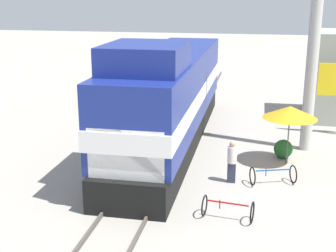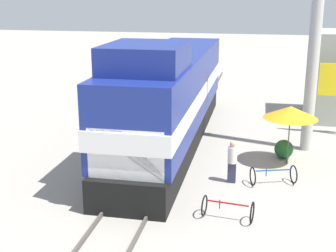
{
  "view_description": "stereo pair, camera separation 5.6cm",
  "coord_description": "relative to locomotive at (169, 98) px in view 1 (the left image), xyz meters",
  "views": [
    {
      "loc": [
        3.87,
        -18.27,
        6.83
      ],
      "look_at": [
        1.2,
        -4.62,
        2.79
      ],
      "focal_mm": 50.0,
      "sensor_mm": 36.0,
      "label": 1
    },
    {
      "loc": [
        3.93,
        -18.26,
        6.83
      ],
      "look_at": [
        1.2,
        -4.62,
        2.79
      ],
      "focal_mm": 50.0,
      "sensor_mm": 36.0,
      "label": 2
    }
  ],
  "objects": [
    {
      "name": "shrub_cluster",
      "position": [
        5.07,
        -0.69,
        -1.81
      ],
      "size": [
        0.79,
        0.79,
        0.79
      ],
      "primitive_type": "sphere",
      "color": "#236028",
      "rests_on": "ground_plane"
    },
    {
      "name": "bicycle_spare",
      "position": [
        3.16,
        -6.7,
        -1.86
      ],
      "size": [
        1.62,
        0.88,
        0.68
      ],
      "rotation": [
        0.0,
        0.0,
        -1.71
      ],
      "color": "black",
      "rests_on": "ground_plane"
    },
    {
      "name": "vendor_umbrella",
      "position": [
        5.18,
        -1.38,
        -0.03
      ],
      "size": [
        2.16,
        2.16,
        2.42
      ],
      "color": "#4C4C4C",
      "rests_on": "ground_plane"
    },
    {
      "name": "ground_plane",
      "position": [
        0.0,
        -1.69,
        -2.21
      ],
      "size": [
        120.0,
        120.0,
        0.0
      ],
      "primitive_type": "plane",
      "color": "gray"
    },
    {
      "name": "bicycle",
      "position": [
        4.58,
        -3.62,
        -1.86
      ],
      "size": [
        1.73,
        1.15,
        0.68
      ],
      "rotation": [
        0.0,
        0.0,
        -1.25
      ],
      "color": "black",
      "rests_on": "ground_plane"
    },
    {
      "name": "rail_far",
      "position": [
        0.72,
        -1.69,
        -2.14
      ],
      "size": [
        0.08,
        42.9,
        0.15
      ],
      "primitive_type": "cube",
      "color": "#4C4742",
      "rests_on": "ground_plane"
    },
    {
      "name": "rail_near",
      "position": [
        -0.72,
        -1.69,
        -2.14
      ],
      "size": [
        0.08,
        42.9,
        0.15
      ],
      "primitive_type": "cube",
      "color": "#4C4742",
      "rests_on": "ground_plane"
    },
    {
      "name": "utility_pole",
      "position": [
        6.08,
        0.66,
        3.69
      ],
      "size": [
        1.8,
        0.5,
        11.73
      ],
      "color": "#B2B2AD",
      "rests_on": "ground_plane"
    },
    {
      "name": "locomotive",
      "position": [
        0.0,
        0.0,
        0.0
      ],
      "size": [
        2.93,
        15.48,
        5.08
      ],
      "color": "black",
      "rests_on": "ground_plane"
    },
    {
      "name": "person_bystander",
      "position": [
        3.08,
        -3.76,
        -1.35
      ],
      "size": [
        0.34,
        0.34,
        1.59
      ],
      "color": "#2D3347",
      "rests_on": "ground_plane"
    }
  ]
}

